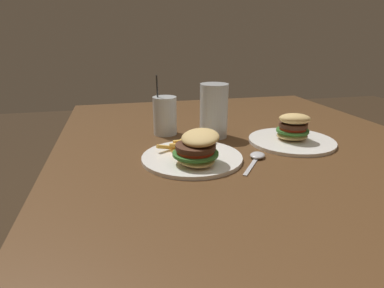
% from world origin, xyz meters
% --- Properties ---
extents(dining_table, '(1.66, 1.12, 0.71)m').
position_xyz_m(dining_table, '(0.00, 0.00, 0.64)').
color(dining_table, brown).
rests_on(dining_table, ground_plane).
extents(meal_plate_near, '(0.27, 0.27, 0.10)m').
position_xyz_m(meal_plate_near, '(-0.03, -0.19, 0.74)').
color(meal_plate_near, white).
rests_on(meal_plate_near, dining_table).
extents(beer_glass, '(0.09, 0.09, 0.17)m').
position_xyz_m(beer_glass, '(-0.23, -0.07, 0.79)').
color(beer_glass, silver).
rests_on(beer_glass, dining_table).
extents(juice_glass, '(0.08, 0.08, 0.19)m').
position_xyz_m(juice_glass, '(-0.30, -0.22, 0.77)').
color(juice_glass, silver).
rests_on(juice_glass, dining_table).
extents(spoon, '(0.14, 0.11, 0.01)m').
position_xyz_m(spoon, '(-0.02, -0.02, 0.72)').
color(spoon, silver).
rests_on(spoon, dining_table).
extents(meal_plate_far, '(0.26, 0.26, 0.10)m').
position_xyz_m(meal_plate_far, '(-0.12, 0.14, 0.74)').
color(meal_plate_far, white).
rests_on(meal_plate_far, dining_table).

